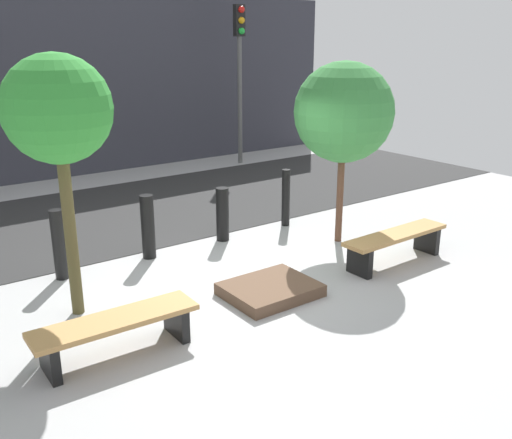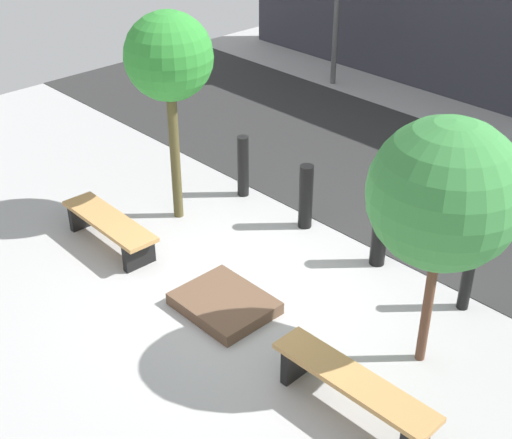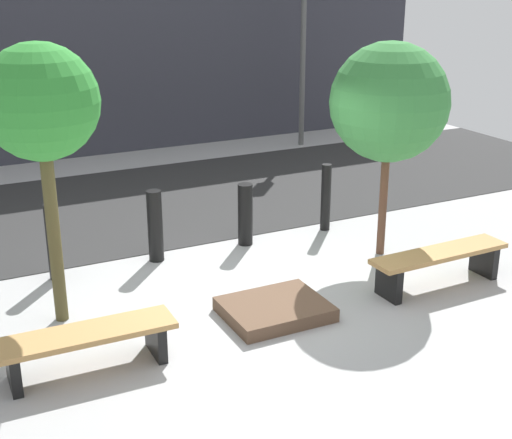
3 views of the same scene
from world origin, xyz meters
TOP-DOWN VIEW (x-y plane):
  - ground_plane at (0.00, 0.00)m, footprint 18.00×18.00m
  - road_strip at (0.00, 4.31)m, footprint 18.00×4.46m
  - bench_left at (-2.24, -0.59)m, footprint 1.80×0.51m
  - bench_right at (2.24, -0.59)m, footprint 1.93×0.46m
  - planter_bed at (0.00, -0.39)m, footprint 1.18×0.95m
  - tree_behind_left_bench at (-2.24, 0.64)m, footprint 1.24×1.24m
  - tree_behind_right_bench at (2.24, 0.64)m, footprint 1.60×1.60m
  - bollard_far_left at (-2.05, 1.82)m, footprint 0.19×0.19m
  - bollard_left at (-0.68, 1.82)m, footprint 0.21×0.21m
  - bollard_center at (0.68, 1.82)m, footprint 0.21×0.21m
  - bollard_right at (2.05, 1.82)m, footprint 0.15×0.15m

SIDE VIEW (x-z plane):
  - ground_plane at x=0.00m, z-range 0.00..0.00m
  - road_strip at x=0.00m, z-range 0.00..0.01m
  - planter_bed at x=0.00m, z-range 0.00..0.16m
  - bench_left at x=-2.24m, z-range 0.10..0.54m
  - bench_right at x=2.24m, z-range 0.11..0.59m
  - bollard_center at x=0.68m, z-range 0.00..0.91m
  - bollard_left at x=-0.68m, z-range 0.00..1.01m
  - bollard_far_left at x=-2.05m, z-range 0.00..1.02m
  - bollard_right at x=2.05m, z-range 0.00..1.04m
  - tree_behind_right_bench at x=2.24m, z-range 0.67..3.63m
  - tree_behind_left_bench at x=-2.24m, z-range 0.92..4.06m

